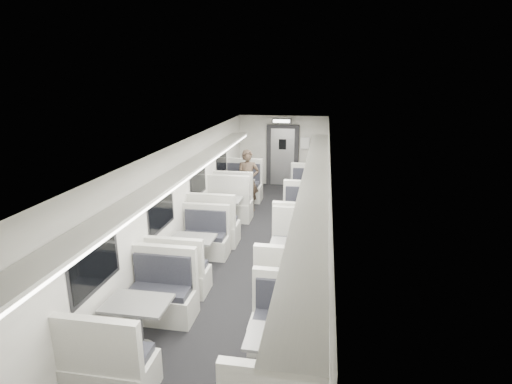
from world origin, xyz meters
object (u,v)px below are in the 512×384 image
at_px(booth_left_a, 237,195).
at_px(booth_right_c, 296,265).
at_px(booth_right_b, 303,227).
at_px(exit_sign, 282,121).
at_px(booth_left_b, 222,214).
at_px(booth_right_a, 307,199).
at_px(passenger, 248,181).
at_px(booth_right_d, 281,362).
at_px(booth_left_d, 139,325).
at_px(booth_left_c, 193,254).
at_px(vestibule_door, 282,156).

bearing_deg(booth_left_a, booth_right_c, -64.04).
bearing_deg(booth_right_b, exit_sign, 102.63).
relative_size(booth_left_b, booth_right_b, 1.03).
relative_size(booth_left_b, exit_sign, 3.71).
distance_m(booth_right_a, passenger, 1.73).
bearing_deg(booth_right_c, passenger, 112.25).
relative_size(booth_right_b, booth_right_d, 1.09).
relative_size(booth_right_d, exit_sign, 3.33).
bearing_deg(booth_left_b, booth_left_a, 90.00).
distance_m(booth_left_b, booth_right_d, 5.38).
bearing_deg(booth_right_d, booth_right_a, 90.00).
bearing_deg(booth_right_d, booth_left_d, 169.13).
xyz_separation_m(booth_left_c, booth_right_b, (2.00, 1.75, 0.04)).
distance_m(booth_left_b, passenger, 1.66).
xyz_separation_m(booth_right_a, exit_sign, (-1.00, 2.30, 1.88)).
bearing_deg(booth_left_b, booth_right_a, 39.41).
xyz_separation_m(booth_left_c, passenger, (0.34, 3.82, 0.50)).
bearing_deg(booth_right_a, booth_left_a, -178.99).
distance_m(booth_right_d, exit_sign, 9.20).
bearing_deg(exit_sign, passenger, -105.45).
height_order(booth_right_d, passenger, passenger).
bearing_deg(booth_left_c, exit_sign, 80.85).
bearing_deg(booth_right_a, exit_sign, 113.46).
xyz_separation_m(passenger, vestibule_door, (0.66, 2.88, 0.17)).
bearing_deg(exit_sign, booth_left_c, -99.15).
xyz_separation_m(booth_left_b, booth_left_c, (0.00, -2.26, -0.05)).
relative_size(booth_left_a, vestibule_door, 1.12).
bearing_deg(booth_right_d, passenger, 104.22).
height_order(booth_left_d, passenger, passenger).
relative_size(booth_right_a, booth_right_d, 1.07).
xyz_separation_m(booth_right_a, vestibule_door, (-1.00, 2.79, 0.64)).
bearing_deg(booth_left_b, passenger, 77.70).
xyz_separation_m(booth_left_d, passenger, (0.34, 6.17, 0.49)).
distance_m(booth_right_a, booth_right_b, 2.16).
relative_size(booth_left_a, booth_right_b, 1.05).
height_order(booth_right_a, booth_right_d, booth_right_a).
relative_size(passenger, vestibule_door, 0.83).
distance_m(booth_left_c, booth_left_d, 2.35).
height_order(booth_left_c, exit_sign, exit_sign).
distance_m(booth_left_a, booth_right_b, 2.92).
xyz_separation_m(booth_left_d, booth_right_b, (2.00, 4.09, 0.02)).
distance_m(booth_left_b, booth_left_d, 4.61).
height_order(booth_right_b, vestibule_door, vestibule_door).
bearing_deg(booth_right_c, booth_right_a, 90.00).
height_order(booth_left_c, booth_left_d, booth_left_d).
xyz_separation_m(booth_left_a, booth_right_a, (2.00, 0.04, -0.03)).
bearing_deg(booth_left_b, vestibule_door, 77.30).
distance_m(booth_left_c, booth_right_c, 2.01).
bearing_deg(booth_left_d, vestibule_door, 83.69).
relative_size(booth_right_b, exit_sign, 3.62).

